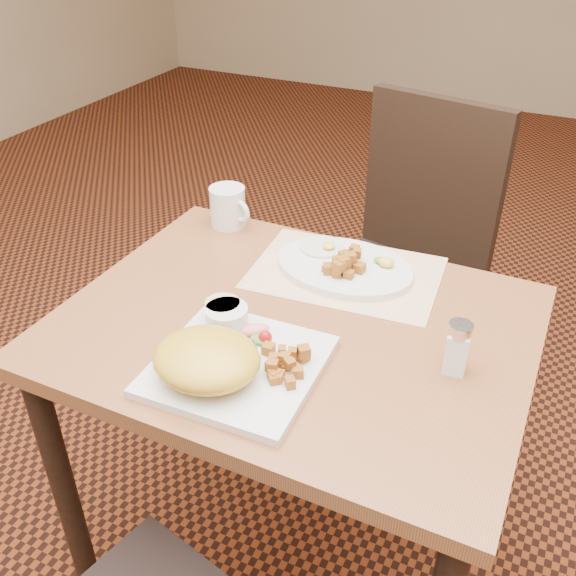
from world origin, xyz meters
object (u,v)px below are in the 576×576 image
(chair_far, at_px, (408,251))
(salt_shaker, at_px, (457,347))
(table, at_px, (293,364))
(plate_square, at_px, (238,366))
(plate_oval, at_px, (344,267))
(coffee_mug, at_px, (228,207))

(chair_far, relative_size, salt_shaker, 9.70)
(table, distance_m, plate_square, 0.21)
(table, xyz_separation_m, plate_oval, (0.02, 0.21, 0.12))
(plate_oval, xyz_separation_m, coffee_mug, (-0.34, 0.08, 0.04))
(chair_far, relative_size, plate_square, 3.46)
(salt_shaker, relative_size, coffee_mug, 0.86)
(chair_far, bearing_deg, table, 98.87)
(chair_far, height_order, salt_shaker, chair_far)
(plate_square, relative_size, coffee_mug, 2.42)
(plate_square, relative_size, plate_oval, 0.92)
(plate_square, distance_m, salt_shaker, 0.38)
(salt_shaker, bearing_deg, table, 178.01)
(table, height_order, salt_shaker, salt_shaker)
(plate_oval, distance_m, salt_shaker, 0.37)
(plate_square, height_order, coffee_mug, coffee_mug)
(plate_oval, relative_size, salt_shaker, 3.05)
(plate_oval, height_order, coffee_mug, coffee_mug)
(salt_shaker, distance_m, coffee_mug, 0.70)
(chair_far, bearing_deg, plate_oval, 100.04)
(plate_oval, bearing_deg, salt_shaker, -37.55)
(plate_square, distance_m, plate_oval, 0.39)
(chair_far, distance_m, plate_square, 0.92)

